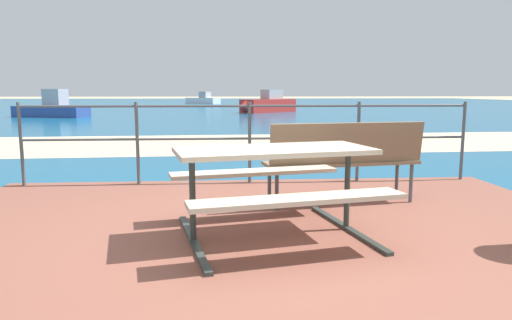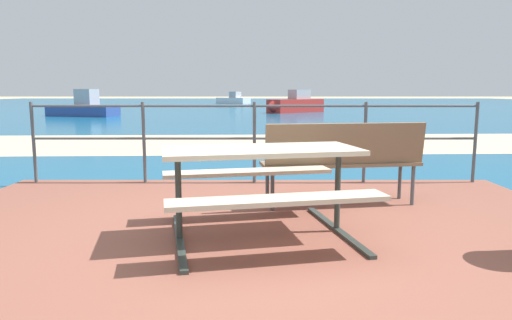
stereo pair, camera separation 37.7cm
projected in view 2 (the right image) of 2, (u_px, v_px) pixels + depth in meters
The scene contains 10 objects.
ground_plane at pixel (254, 247), 3.76m from camera, with size 240.00×240.00×0.00m, color tan.
patio_paving at pixel (254, 244), 3.76m from camera, with size 6.40×5.20×0.06m, color brown.
sea_water at pixel (256, 105), 43.32m from camera, with size 90.00×90.00×0.01m, color #145B84.
beach_strip at pixel (255, 143), 11.32m from camera, with size 54.00×4.40×0.01m, color beige.
picnic_table at pixel (261, 170), 3.78m from camera, with size 1.86×1.72×0.75m.
park_bench at pixel (343, 156), 4.80m from camera, with size 1.74×0.67×0.89m.
railing_fence at pixel (255, 132), 6.07m from camera, with size 5.94×0.04×1.08m.
boat_near at pixel (295, 104), 28.11m from camera, with size 3.94×3.75×1.39m.
boat_mid at pixel (233, 100), 49.43m from camera, with size 4.00×3.28×1.28m.
boat_far at pixel (83, 108), 23.70m from camera, with size 4.23×2.26×1.40m.
Camera 2 is at (0.02, -3.61, 1.27)m, focal length 32.04 mm.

